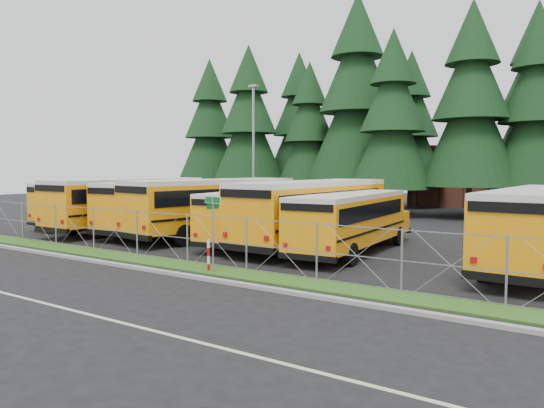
{
  "coord_description": "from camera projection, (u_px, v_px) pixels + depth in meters",
  "views": [
    {
      "loc": [
        13.87,
        -16.5,
        3.87
      ],
      "look_at": [
        -0.3,
        4.0,
        2.13
      ],
      "focal_mm": 35.0,
      "sensor_mm": 36.0,
      "label": 1
    }
  ],
  "objects": [
    {
      "name": "bus_2",
      "position": [
        176.0,
        207.0,
        31.01
      ],
      "size": [
        3.65,
        11.83,
        3.06
      ],
      "primitive_type": null,
      "rotation": [
        0.0,
        0.0,
        0.08
      ],
      "color": "orange",
      "rests_on": "ground"
    },
    {
      "name": "bus_5",
      "position": [
        317.0,
        214.0,
        25.7
      ],
      "size": [
        3.04,
        12.28,
        3.21
      ],
      "primitive_type": null,
      "rotation": [
        0.0,
        0.0,
        -0.01
      ],
      "color": "orange",
      "rests_on": "ground"
    },
    {
      "name": "bus_4",
      "position": [
        264.0,
        217.0,
        26.84
      ],
      "size": [
        3.77,
        10.48,
        2.69
      ],
      "primitive_type": null,
      "rotation": [
        0.0,
        0.0,
        0.13
      ],
      "color": "orange",
      "rests_on": "ground"
    },
    {
      "name": "chainlink_fence",
      "position": [
        206.0,
        240.0,
        20.79
      ],
      "size": [
        44.0,
        0.1,
        2.0
      ],
      "primitive_type": null,
      "color": "#95989D",
      "rests_on": "ground"
    },
    {
      "name": "conifer_4",
      "position": [
        392.0,
        123.0,
        41.4
      ],
      "size": [
        6.62,
        6.62,
        14.63
      ],
      "primitive_type": null,
      "color": "black",
      "rests_on": "ground"
    },
    {
      "name": "conifer_11",
      "position": [
        411.0,
        129.0,
        50.47
      ],
      "size": [
        6.74,
        6.74,
        14.9
      ],
      "primitive_type": null,
      "color": "black",
      "rests_on": "ground"
    },
    {
      "name": "conifer_2",
      "position": [
        309.0,
        135.0,
        50.43
      ],
      "size": [
        6.27,
        6.27,
        13.86
      ],
      "primitive_type": null,
      "color": "black",
      "rests_on": "ground"
    },
    {
      "name": "bus_east",
      "position": [
        542.0,
        230.0,
        19.8
      ],
      "size": [
        3.04,
        11.76,
        3.07
      ],
      "primitive_type": null,
      "rotation": [
        0.0,
        0.0,
        -0.02
      ],
      "color": "orange",
      "rests_on": "ground"
    },
    {
      "name": "conifer_3",
      "position": [
        357.0,
        102.0,
        46.81
      ],
      "size": [
        8.67,
        8.67,
        19.18
      ],
      "primitive_type": null,
      "color": "black",
      "rests_on": "ground"
    },
    {
      "name": "bus_6",
      "position": [
        353.0,
        223.0,
        23.72
      ],
      "size": [
        3.33,
        10.52,
        2.71
      ],
      "primitive_type": null,
      "rotation": [
        0.0,
        0.0,
        0.09
      ],
      "color": "orange",
      "rests_on": "ground"
    },
    {
      "name": "grass_verge",
      "position": [
        194.0,
        267.0,
        20.28
      ],
      "size": [
        50.0,
        1.4,
        0.06
      ],
      "primitive_type": "cube",
      "color": "#204F16",
      "rests_on": "ground"
    },
    {
      "name": "street_sign",
      "position": [
        213.0,
        218.0,
        19.23
      ],
      "size": [
        0.84,
        0.55,
        2.81
      ],
      "color": "#95989D",
      "rests_on": "ground"
    },
    {
      "name": "bus_1",
      "position": [
        133.0,
        205.0,
        32.05
      ],
      "size": [
        2.97,
        12.11,
        3.17
      ],
      "primitive_type": null,
      "rotation": [
        0.0,
        0.0,
        0.01
      ],
      "color": "orange",
      "rests_on": "ground"
    },
    {
      "name": "bus_3",
      "position": [
        219.0,
        208.0,
        29.12
      ],
      "size": [
        4.32,
        12.48,
        3.2
      ],
      "primitive_type": null,
      "rotation": [
        0.0,
        0.0,
        -0.12
      ],
      "color": "orange",
      "rests_on": "ground"
    },
    {
      "name": "conifer_0",
      "position": [
        210.0,
        131.0,
        57.6
      ],
      "size": [
        7.04,
        7.04,
        15.56
      ],
      "primitive_type": null,
      "color": "black",
      "rests_on": "ground"
    },
    {
      "name": "light_standard",
      "position": [
        254.0,
        146.0,
        40.72
      ],
      "size": [
        0.7,
        0.35,
        10.14
      ],
      "color": "#95989D",
      "rests_on": "ground"
    },
    {
      "name": "conifer_5",
      "position": [
        471.0,
        109.0,
        39.82
      ],
      "size": [
        7.42,
        7.42,
        16.4
      ],
      "primitive_type": null,
      "color": "black",
      "rests_on": "ground"
    },
    {
      "name": "conifer_10",
      "position": [
        299.0,
        128.0,
        55.98
      ],
      "size": [
        7.2,
        7.2,
        15.92
      ],
      "primitive_type": null,
      "color": "black",
      "rests_on": "ground"
    },
    {
      "name": "road_lane_line",
      "position": [
        42.0,
        303.0,
        15.11
      ],
      "size": [
        50.0,
        0.12,
        0.01
      ],
      "primitive_type": "cube",
      "color": "beige",
      "rests_on": "ground"
    },
    {
      "name": "bus_0",
      "position": [
        112.0,
        204.0,
        34.88
      ],
      "size": [
        3.34,
        11.22,
        2.9
      ],
      "primitive_type": null,
      "rotation": [
        0.0,
        0.0,
        -0.07
      ],
      "color": "orange",
      "rests_on": "ground"
    },
    {
      "name": "conifer_6",
      "position": [
        537.0,
        113.0,
        38.78
      ],
      "size": [
        7.09,
        7.09,
        15.68
      ],
      "primitive_type": null,
      "color": "black",
      "rests_on": "ground"
    },
    {
      "name": "curb",
      "position": [
        167.0,
        273.0,
        19.13
      ],
      "size": [
        50.0,
        0.25,
        0.12
      ],
      "primitive_type": "cube",
      "color": "gray",
      "rests_on": "ground"
    },
    {
      "name": "conifer_1",
      "position": [
        249.0,
        126.0,
        52.76
      ],
      "size": [
        7.22,
        7.22,
        15.96
      ],
      "primitive_type": null,
      "color": "black",
      "rests_on": "ground"
    },
    {
      "name": "striped_bollard",
      "position": [
        209.0,
        256.0,
        19.51
      ],
      "size": [
        0.11,
        0.11,
        1.2
      ],
      "primitive_type": "cylinder",
      "color": "#B20C0C",
      "rests_on": "ground"
    },
    {
      "name": "conifer_12",
      "position": [
        536.0,
        107.0,
        45.0
      ],
      "size": [
        8.11,
        8.11,
        17.93
      ],
      "primitive_type": null,
      "color": "black",
      "rests_on": "ground"
    },
    {
      "name": "ground",
      "position": [
        223.0,
        262.0,
        21.68
      ],
      "size": [
        120.0,
        120.0,
        0.0
      ],
      "primitive_type": "plane",
      "color": "black",
      "rests_on": "ground"
    },
    {
      "name": "brick_building",
      "position": [
        539.0,
        176.0,
        50.88
      ],
      "size": [
        22.0,
        10.0,
        6.0
      ],
      "primitive_type": "cube",
      "color": "brown",
      "rests_on": "ground"
    }
  ]
}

